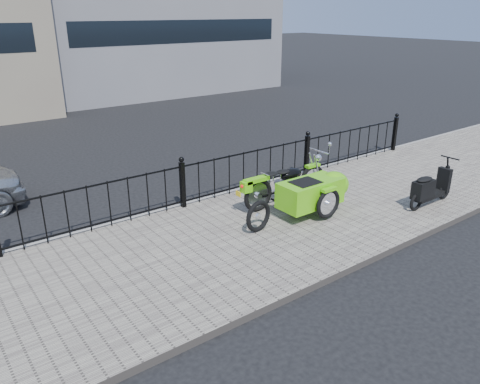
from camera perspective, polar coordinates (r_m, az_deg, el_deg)
ground at (r=8.78m, az=-2.55°, el=-5.18°), size 120.00×120.00×0.00m
sidewalk at (r=8.39m, az=-0.61°, el=-6.04°), size 30.00×3.80×0.12m
curb at (r=9.87m, az=-7.28°, el=-1.84°), size 30.00×0.10×0.12m
iron_fence at (r=9.56m, az=-7.01°, el=0.80°), size 14.11×0.11×1.08m
motorcycle_sidecar at (r=9.42m, az=8.73°, el=0.43°), size 2.28×1.48×0.98m
scooter at (r=10.33m, az=22.07°, el=0.33°), size 1.40×0.41×0.95m
spare_tire at (r=8.50m, az=2.25°, el=-2.96°), size 0.61×0.17×0.60m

